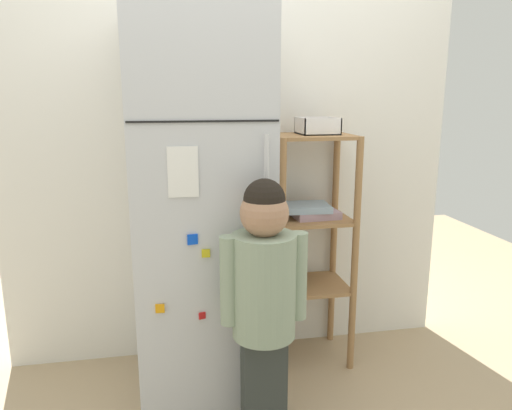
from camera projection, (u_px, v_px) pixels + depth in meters
The scene contains 6 objects.
ground_plane at pixel (244, 377), 2.54m from camera, with size 6.00×6.00×0.00m, color tan.
kitchen_wall_back at pixel (232, 146), 2.61m from camera, with size 2.44×0.03×2.34m, color silver.
refrigerator at pixel (201, 207), 2.31m from camera, with size 0.62×0.64×1.84m.
child_standing at pixel (264, 285), 1.99m from camera, with size 0.36×0.27×1.12m.
pantry_shelf_unit at pixel (310, 230), 2.58m from camera, with size 0.42×0.36×1.24m.
fruit_bin at pixel (319, 128), 2.49m from camera, with size 0.19×0.19×0.08m.
Camera 1 is at (-0.37, -2.24, 1.44)m, focal length 34.11 mm.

